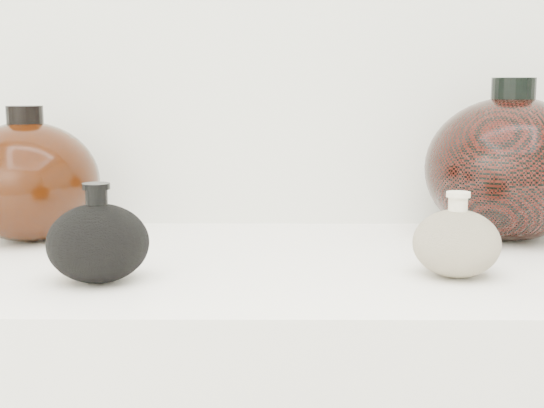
{
  "coord_description": "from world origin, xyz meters",
  "views": [
    {
      "loc": [
        -0.03,
        0.01,
        1.12
      ],
      "look_at": [
        -0.04,
        0.92,
        0.98
      ],
      "focal_mm": 50.0,
      "sensor_mm": 36.0,
      "label": 1
    }
  ],
  "objects_px": {
    "black_gourd_vase": "(98,242)",
    "right_round_pot": "(510,168)",
    "left_round_pot": "(28,181)",
    "cream_gourd_vase": "(456,243)"
  },
  "relations": [
    {
      "from": "black_gourd_vase",
      "to": "left_round_pot",
      "type": "bearing_deg",
      "value": 123.41
    },
    {
      "from": "black_gourd_vase",
      "to": "cream_gourd_vase",
      "type": "bearing_deg",
      "value": 3.58
    },
    {
      "from": "black_gourd_vase",
      "to": "cream_gourd_vase",
      "type": "distance_m",
      "value": 0.41
    },
    {
      "from": "left_round_pot",
      "to": "right_round_pot",
      "type": "bearing_deg",
      "value": 1.13
    },
    {
      "from": "black_gourd_vase",
      "to": "right_round_pot",
      "type": "bearing_deg",
      "value": 24.54
    },
    {
      "from": "right_round_pot",
      "to": "black_gourd_vase",
      "type": "bearing_deg",
      "value": -155.46
    },
    {
      "from": "cream_gourd_vase",
      "to": "right_round_pot",
      "type": "height_order",
      "value": "right_round_pot"
    },
    {
      "from": "black_gourd_vase",
      "to": "left_round_pot",
      "type": "distance_m",
      "value": 0.28
    },
    {
      "from": "black_gourd_vase",
      "to": "right_round_pot",
      "type": "height_order",
      "value": "right_round_pot"
    },
    {
      "from": "left_round_pot",
      "to": "black_gourd_vase",
      "type": "bearing_deg",
      "value": -56.59
    }
  ]
}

